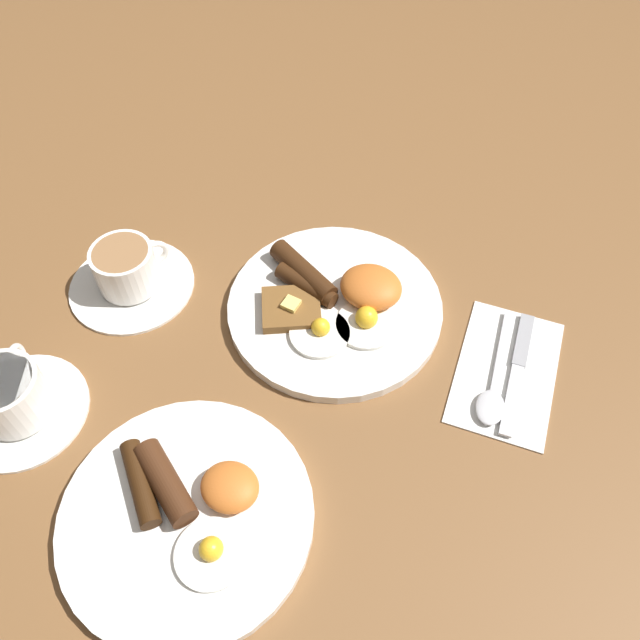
{
  "coord_description": "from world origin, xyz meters",
  "views": [
    {
      "loc": [
        -0.17,
        0.47,
        0.65
      ],
      "look_at": [
        0.01,
        0.04,
        0.03
      ],
      "focal_mm": 35.0,
      "sensor_mm": 36.0,
      "label": 1
    }
  ],
  "objects_px": {
    "breakfast_plate_near": "(336,303)",
    "knife": "(518,365)",
    "breakfast_plate_far": "(188,512)",
    "teacup_far": "(13,399)",
    "teacup_near": "(128,273)",
    "spoon": "(492,395)"
  },
  "relations": [
    {
      "from": "teacup_near",
      "to": "teacup_far",
      "type": "distance_m",
      "value": 0.21
    },
    {
      "from": "breakfast_plate_far",
      "to": "teacup_far",
      "type": "bearing_deg",
      "value": -8.46
    },
    {
      "from": "teacup_far",
      "to": "knife",
      "type": "bearing_deg",
      "value": -152.32
    },
    {
      "from": "breakfast_plate_near",
      "to": "breakfast_plate_far",
      "type": "distance_m",
      "value": 0.32
    },
    {
      "from": "breakfast_plate_near",
      "to": "teacup_near",
      "type": "height_order",
      "value": "teacup_near"
    },
    {
      "from": "breakfast_plate_near",
      "to": "knife",
      "type": "xyz_separation_m",
      "value": [
        -0.24,
        0.0,
        -0.01
      ]
    },
    {
      "from": "teacup_near",
      "to": "teacup_far",
      "type": "relative_size",
      "value": 1.07
    },
    {
      "from": "breakfast_plate_near",
      "to": "teacup_far",
      "type": "height_order",
      "value": "teacup_far"
    },
    {
      "from": "breakfast_plate_far",
      "to": "teacup_near",
      "type": "distance_m",
      "value": 0.34
    },
    {
      "from": "breakfast_plate_far",
      "to": "knife",
      "type": "height_order",
      "value": "breakfast_plate_far"
    },
    {
      "from": "knife",
      "to": "teacup_near",
      "type": "bearing_deg",
      "value": -85.39
    },
    {
      "from": "breakfast_plate_far",
      "to": "knife",
      "type": "distance_m",
      "value": 0.42
    },
    {
      "from": "breakfast_plate_far",
      "to": "knife",
      "type": "relative_size",
      "value": 1.48
    },
    {
      "from": "teacup_far",
      "to": "teacup_near",
      "type": "bearing_deg",
      "value": -94.74
    },
    {
      "from": "knife",
      "to": "spoon",
      "type": "xyz_separation_m",
      "value": [
        0.02,
        0.05,
        0.0
      ]
    },
    {
      "from": "breakfast_plate_near",
      "to": "spoon",
      "type": "distance_m",
      "value": 0.23
    },
    {
      "from": "teacup_far",
      "to": "spoon",
      "type": "relative_size",
      "value": 0.9
    },
    {
      "from": "teacup_near",
      "to": "knife",
      "type": "bearing_deg",
      "value": -172.87
    },
    {
      "from": "breakfast_plate_near",
      "to": "teacup_far",
      "type": "bearing_deg",
      "value": 43.97
    },
    {
      "from": "teacup_near",
      "to": "teacup_far",
      "type": "bearing_deg",
      "value": 85.26
    },
    {
      "from": "breakfast_plate_near",
      "to": "knife",
      "type": "distance_m",
      "value": 0.24
    },
    {
      "from": "breakfast_plate_far",
      "to": "knife",
      "type": "bearing_deg",
      "value": -132.3
    }
  ]
}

